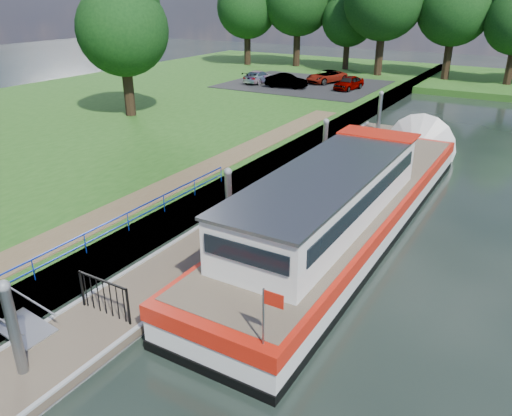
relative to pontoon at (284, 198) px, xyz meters
The scene contains 17 objects.
ground 13.00m from the pontoon, 90.00° to the right, with size 160.00×160.00×0.00m, color black.
riverbank 18.11m from the pontoon, behind, with size 32.00×90.00×0.78m, color #225117.
bank_edge 3.25m from the pontoon, 141.89° to the left, with size 1.10×90.00×0.78m, color #473D2D.
footpath 6.69m from the pontoon, 131.35° to the right, with size 1.60×40.00×0.05m, color brown.
carpark 27.32m from the pontoon, 113.75° to the left, with size 14.00×12.00×0.06m, color black.
blue_fence 10.43m from the pontoon, 105.38° to the right, with size 0.04×18.04×0.72m.
pontoon is the anchor object (origin of this frame).
mooring_piles 1.10m from the pontoon, ahead, with size 0.30×27.30×3.55m.
gangway 12.64m from the pontoon, 98.42° to the right, with size 2.58×1.00×0.92m.
gate_panel 10.84m from the pontoon, 90.00° to the right, with size 1.85×0.05×1.15m.
barge 3.76m from the pontoon, 10.11° to the right, with size 4.36×21.15×4.78m.
horizon_trees 36.55m from the pontoon, 92.58° to the left, with size 54.38×10.03×12.87m.
bank_tree_a 18.78m from the pontoon, 156.11° to the left, with size 6.12×6.12×9.72m.
car_a 25.09m from the pontoon, 104.47° to the left, with size 1.43×3.55×1.21m, color #999999.
car_b 25.06m from the pontoon, 117.30° to the left, with size 1.31×3.77×1.24m, color #999999.
car_c 27.79m from the pontoon, 122.81° to the left, with size 1.62×3.98×1.15m, color #999999.
car_d 28.26m from the pontoon, 109.50° to the left, with size 1.96×4.25×1.18m, color #999999.
Camera 1 is at (9.67, -5.78, 8.80)m, focal length 35.00 mm.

